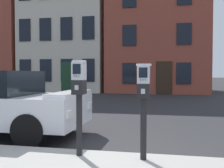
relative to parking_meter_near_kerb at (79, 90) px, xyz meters
name	(u,v)px	position (x,y,z in m)	size (l,w,h in m)	color
ground_plane	(130,165)	(0.75, 0.11, -1.12)	(160.00, 160.00, 0.00)	#28282B
parking_meter_near_kerb	(79,90)	(0.00, 0.00, 0.00)	(0.22, 0.26, 1.42)	black
parking_meter_twin_adjacent	(144,94)	(0.96, 0.00, -0.04)	(0.22, 0.26, 1.37)	black
townhouse_green_painted	(69,17)	(-6.43, 16.80, 4.50)	(6.15, 5.20, 11.23)	beige
townhouse_orange_brick	(159,25)	(0.34, 17.31, 3.77)	(6.83, 6.22, 9.77)	brown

